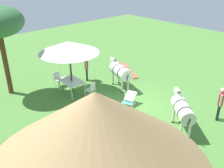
% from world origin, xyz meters
% --- Properties ---
extents(ground_plane, '(36.00, 36.00, 0.00)m').
position_xyz_m(ground_plane, '(0.00, 0.00, 0.00)').
color(ground_plane, '#4D8037').
extents(thatched_hut, '(5.66, 5.66, 4.24)m').
position_xyz_m(thatched_hut, '(-3.75, 5.58, 2.34)').
color(thatched_hut, beige).
rests_on(thatched_hut, ground_plane).
extents(shade_umbrella, '(3.22, 3.22, 3.00)m').
position_xyz_m(shade_umbrella, '(3.43, 1.55, 2.68)').
color(shade_umbrella, '#432E2E').
rests_on(shade_umbrella, ground_plane).
extents(patio_dining_table, '(1.55, 1.05, 0.74)m').
position_xyz_m(patio_dining_table, '(3.43, 1.55, 0.66)').
color(patio_dining_table, silver).
rests_on(patio_dining_table, ground_plane).
extents(patio_chair_west_end, '(0.46, 0.48, 0.90)m').
position_xyz_m(patio_chair_west_end, '(4.70, 1.68, 0.52)').
color(patio_chair_west_end, white).
rests_on(patio_chair_west_end, ground_plane).
extents(patio_chair_near_hut, '(0.54, 0.55, 0.90)m').
position_xyz_m(patio_chair_near_hut, '(2.22, 1.12, 0.52)').
color(patio_chair_near_hut, silver).
rests_on(patio_chair_near_hut, ground_plane).
extents(guest_beside_umbrella, '(0.47, 0.43, 1.61)m').
position_xyz_m(guest_beside_umbrella, '(4.17, -0.08, 0.97)').
color(guest_beside_umbrella, black).
rests_on(guest_beside_umbrella, ground_plane).
extents(standing_watcher, '(0.37, 0.55, 1.66)m').
position_xyz_m(standing_watcher, '(-3.44, -1.89, 1.00)').
color(standing_watcher, black).
rests_on(standing_watcher, ground_plane).
extents(striped_lounge_chair, '(0.78, 0.95, 0.61)m').
position_xyz_m(striped_lounge_chair, '(0.30, 0.17, 0.25)').
color(striped_lounge_chair, teal).
rests_on(striped_lounge_chair, ground_plane).
extents(zebra_nearest_camera, '(2.16, 1.12, 1.56)m').
position_xyz_m(zebra_nearest_camera, '(2.10, -0.92, 1.02)').
color(zebra_nearest_camera, silver).
rests_on(zebra_nearest_camera, ground_plane).
extents(zebra_by_umbrella, '(1.84, 1.63, 1.56)m').
position_xyz_m(zebra_by_umbrella, '(-2.70, 0.04, 1.02)').
color(zebra_by_umbrella, silver).
rests_on(zebra_by_umbrella, ground_plane).
extents(brick_patio_kerb, '(2.66, 1.59, 0.08)m').
position_xyz_m(brick_patio_kerb, '(3.48, -3.09, 0.04)').
color(brick_patio_kerb, '#A65742').
rests_on(brick_patio_kerb, ground_plane).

